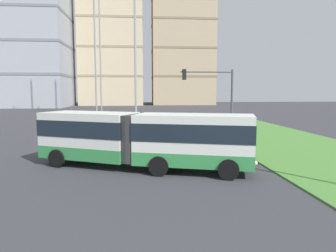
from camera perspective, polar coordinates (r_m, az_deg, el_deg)
articulated_bus at (r=17.07m, az=-4.62°, el=-2.23°), size 11.87×6.51×3.00m
traffic_light_far_right at (r=24.61m, az=8.49°, el=5.94°), size 4.12×0.28×5.88m
apartment_tower_west at (r=98.99m, az=-23.05°, el=18.02°), size 17.23×19.41×50.55m
apartment_tower_westcentre at (r=108.87m, az=-10.08°, el=15.55°), size 20.06×18.98×44.13m
apartment_tower_centre at (r=110.21m, az=2.67°, el=18.07°), size 20.52×14.48×53.74m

